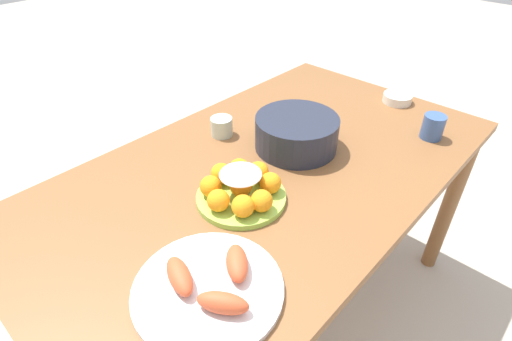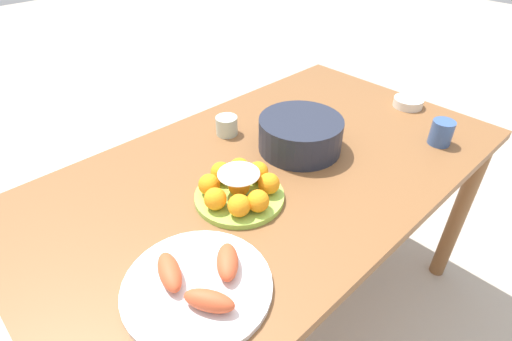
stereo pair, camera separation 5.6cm
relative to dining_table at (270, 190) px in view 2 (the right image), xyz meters
name	(u,v)px [view 2 (the right image)]	position (x,y,z in m)	size (l,w,h in m)	color
ground_plane	(267,311)	(0.00, 0.00, -0.63)	(12.00, 12.00, 0.00)	#B2A899
dining_table	(270,190)	(0.00, 0.00, 0.00)	(1.49, 0.85, 0.72)	brown
cake_plate	(239,188)	(-0.17, -0.04, 0.13)	(0.24, 0.24, 0.09)	#99CC4C
serving_bowl	(300,133)	(0.14, 0.01, 0.15)	(0.26, 0.26, 0.10)	#232838
sauce_bowl	(408,102)	(0.65, -0.08, 0.11)	(0.11, 0.11, 0.03)	silver
seafood_platter	(199,284)	(-0.42, -0.20, 0.11)	(0.32, 0.32, 0.06)	silver
cup_near	(441,133)	(0.49, -0.28, 0.13)	(0.07, 0.07, 0.08)	#38568E
cup_far	(227,126)	(0.03, 0.24, 0.12)	(0.07, 0.07, 0.06)	beige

